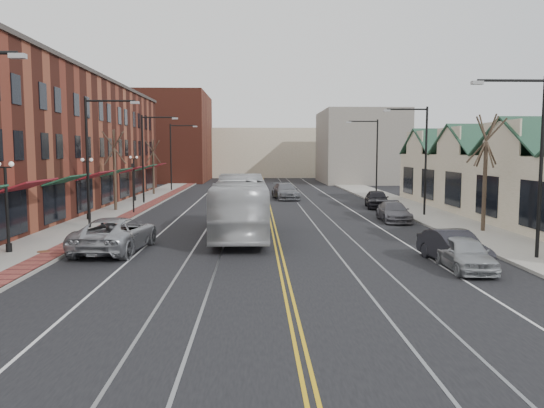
{
  "coord_description": "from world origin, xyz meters",
  "views": [
    {
      "loc": [
        -1.08,
        -17.07,
        4.92
      ],
      "look_at": [
        -0.23,
        11.89,
        2.0
      ],
      "focal_mm": 35.0,
      "sensor_mm": 36.0,
      "label": 1
    }
  ],
  "objects": [
    {
      "name": "sidewalk_left",
      "position": [
        -12.0,
        20.0,
        0.07
      ],
      "size": [
        4.0,
        120.0,
        0.15
      ],
      "primitive_type": "cube",
      "color": "gray",
      "rests_on": "ground"
    },
    {
      "name": "manhole_far",
      "position": [
        -11.2,
        8.0,
        0.16
      ],
      "size": [
        0.6,
        0.6,
        0.02
      ],
      "primitive_type": "cylinder",
      "color": "#592D19",
      "rests_on": "sidewalk_left"
    },
    {
      "name": "transit_bus",
      "position": [
        -2.0,
        13.51,
        1.75
      ],
      "size": [
        3.09,
        12.57,
        3.49
      ],
      "primitive_type": "imported",
      "rotation": [
        0.0,
        0.0,
        3.15
      ],
      "color": "#B9B9BB",
      "rests_on": "ground"
    },
    {
      "name": "parked_suv",
      "position": [
        -7.98,
        8.75,
        0.85
      ],
      "size": [
        3.34,
        6.34,
        1.7
      ],
      "primitive_type": "imported",
      "rotation": [
        0.0,
        0.0,
        3.05
      ],
      "color": "#989A9F",
      "rests_on": "ground"
    },
    {
      "name": "tree_left_far",
      "position": [
        -12.5,
        42.0,
        3.28
      ],
      "size": [
        1.66,
        1.28,
        6.02
      ],
      "color": "#382B21",
      "rests_on": "sidewalk_left"
    },
    {
      "name": "parked_car_a",
      "position": [
        7.5,
        4.18,
        0.7
      ],
      "size": [
        1.81,
        4.18,
        1.4
      ],
      "primitive_type": "imported",
      "rotation": [
        0.0,
        0.0,
        -0.04
      ],
      "color": "#989B9F",
      "rests_on": "ground"
    },
    {
      "name": "distant_car_far",
      "position": [
        -4.53,
        51.87,
        0.74
      ],
      "size": [
        2.32,
        4.55,
        1.48
      ],
      "primitive_type": "imported",
      "rotation": [
        0.0,
        0.0,
        3.28
      ],
      "color": "silver",
      "rests_on": "ground"
    },
    {
      "name": "lamppost_l_2",
      "position": [
        -12.8,
        20.0,
        2.2
      ],
      "size": [
        0.84,
        0.28,
        4.27
      ],
      "color": "black",
      "rests_on": "sidewalk_left"
    },
    {
      "name": "streetlight_r_1",
      "position": [
        11.05,
        22.0,
        5.03
      ],
      "size": [
        3.33,
        0.25,
        8.0
      ],
      "color": "black",
      "rests_on": "sidewalk_right"
    },
    {
      "name": "lamppost_l_1",
      "position": [
        -12.8,
        8.0,
        2.2
      ],
      "size": [
        0.84,
        0.28,
        4.27
      ],
      "color": "black",
      "rests_on": "sidewalk_left"
    },
    {
      "name": "backdrop_right",
      "position": [
        15.0,
        65.0,
        5.5
      ],
      "size": [
        12.0,
        16.0,
        11.0
      ],
      "primitive_type": "cube",
      "color": "slate",
      "rests_on": "ground"
    },
    {
      "name": "distant_car_left",
      "position": [
        -1.18,
        42.87,
        0.7
      ],
      "size": [
        1.85,
        4.35,
        1.39
      ],
      "primitive_type": "imported",
      "rotation": [
        0.0,
        0.0,
        3.05
      ],
      "color": "black",
      "rests_on": "ground"
    },
    {
      "name": "sidewalk_right",
      "position": [
        12.0,
        20.0,
        0.07
      ],
      "size": [
        4.0,
        120.0,
        0.15
      ],
      "primitive_type": "cube",
      "color": "gray",
      "rests_on": "ground"
    },
    {
      "name": "tree_left_near",
      "position": [
        -12.5,
        26.0,
        3.51
      ],
      "size": [
        1.78,
        1.37,
        6.48
      ],
      "color": "#382B21",
      "rests_on": "sidewalk_left"
    },
    {
      "name": "backdrop_left",
      "position": [
        -16.0,
        70.0,
        7.0
      ],
      "size": [
        14.0,
        18.0,
        14.0
      ],
      "primitive_type": "cube",
      "color": "maroon",
      "rests_on": "ground"
    },
    {
      "name": "building_right",
      "position": [
        18.0,
        20.0,
        2.3
      ],
      "size": [
        8.0,
        36.0,
        4.6
      ],
      "primitive_type": "cube",
      "color": "#C4B897",
      "rests_on": "ground"
    },
    {
      "name": "parked_car_d",
      "position": [
        9.3,
        28.07,
        0.78
      ],
      "size": [
        2.37,
        4.76,
        1.56
      ],
      "primitive_type": "imported",
      "rotation": [
        0.0,
        0.0,
        -0.12
      ],
      "color": "black",
      "rests_on": "ground"
    },
    {
      "name": "building_left",
      "position": [
        -19.0,
        27.0,
        5.5
      ],
      "size": [
        10.0,
        50.0,
        11.0
      ],
      "primitive_type": "cube",
      "color": "maroon",
      "rests_on": "ground"
    },
    {
      "name": "parked_car_c",
      "position": [
        8.46,
        19.25,
        0.68
      ],
      "size": [
        2.12,
        4.76,
        1.36
      ],
      "primitive_type": "imported",
      "rotation": [
        0.0,
        0.0,
        -0.05
      ],
      "color": "#59575E",
      "rests_on": "ground"
    },
    {
      "name": "tree_right_mid",
      "position": [
        12.5,
        14.0,
        3.75
      ],
      "size": [
        1.9,
        1.46,
        6.93
      ],
      "color": "#382B21",
      "rests_on": "sidewalk_right"
    },
    {
      "name": "streetlight_r_2",
      "position": [
        11.05,
        38.0,
        5.03
      ],
      "size": [
        3.33,
        0.25,
        8.0
      ],
      "color": "black",
      "rests_on": "sidewalk_right"
    },
    {
      "name": "parked_car_b",
      "position": [
        7.5,
        5.43,
        0.73
      ],
      "size": [
        2.04,
        4.57,
        1.46
      ],
      "primitive_type": "imported",
      "rotation": [
        0.0,
        0.0,
        0.12
      ],
      "color": "black",
      "rests_on": "ground"
    },
    {
      "name": "distant_car_right",
      "position": [
        1.87,
        36.47,
        0.82
      ],
      "size": [
        2.95,
        5.86,
        1.63
      ],
      "primitive_type": "imported",
      "rotation": [
        0.0,
        0.0,
        0.12
      ],
      "color": "slate",
      "rests_on": "ground"
    },
    {
      "name": "streetlight_l_3",
      "position": [
        -11.05,
        48.0,
        5.03
      ],
      "size": [
        3.33,
        0.25,
        8.0
      ],
      "color": "black",
      "rests_on": "sidewalk_left"
    },
    {
      "name": "streetlight_l_1",
      "position": [
        -11.05,
        16.0,
        5.03
      ],
      "size": [
        3.33,
        0.25,
        8.0
      ],
      "color": "black",
      "rests_on": "sidewalk_left"
    },
    {
      "name": "traffic_signal",
      "position": [
        -10.6,
        24.0,
        2.35
      ],
      "size": [
        0.18,
        0.15,
        3.8
      ],
      "color": "black",
      "rests_on": "sidewalk_left"
    },
    {
      "name": "backdrop_mid",
      "position": [
        0.0,
        85.0,
        4.5
      ],
      "size": [
        22.0,
        14.0,
        9.0
      ],
      "primitive_type": "cube",
      "color": "#C4B897",
      "rests_on": "ground"
    },
    {
      "name": "ground",
      "position": [
        0.0,
        0.0,
        0.0
      ],
      "size": [
        160.0,
        160.0,
        0.0
      ],
      "primitive_type": "plane",
      "color": "black",
      "rests_on": "ground"
    },
    {
      "name": "streetlight_l_2",
      "position": [
        -11.05,
        32.0,
        5.03
      ],
      "size": [
        3.33,
        0.25,
        8.0
      ],
      "color": "black",
      "rests_on": "sidewalk_left"
    },
    {
      "name": "streetlight_r_0",
      "position": [
        11.05,
        6.0,
        5.03
      ],
      "size": [
        3.33,
        0.25,
        8.0
      ],
      "color": "black",
      "rests_on": "sidewalk_right"
    },
    {
      "name": "lamppost_l_3",
      "position": [
        -12.8,
        34.0,
        2.2
      ],
      "size": [
        0.84,
        0.28,
        4.27
      ],
      "color": "black",
      "rests_on": "sidewalk_left"
    }
  ]
}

